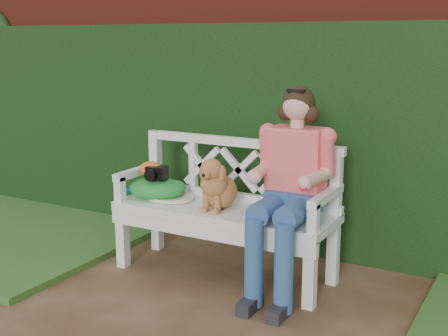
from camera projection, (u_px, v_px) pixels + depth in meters
The scene contains 9 objects.
brick_wall at pixel (306, 104), 4.57m from camera, with size 10.00×0.30×2.20m, color maroon.
ivy_hedge at pixel (295, 140), 4.44m from camera, with size 10.00×0.18×1.70m, color #1A3814.
garden_bench at pixel (224, 241), 4.06m from camera, with size 1.58×0.60×0.48m, color white, non-canonical shape.
seated_woman at pixel (293, 198), 3.72m from camera, with size 0.52×0.70×1.23m, color #CD395B, non-canonical shape.
dog at pixel (218, 182), 3.93m from camera, with size 0.24×0.33×0.36m, color brown, non-canonical shape.
tennis_racket at pixel (166, 196), 4.23m from camera, with size 0.70×0.29×0.03m, color white, non-canonical shape.
green_bag at pixel (157, 188), 4.23m from camera, with size 0.43×0.33×0.15m, color #2A8A2C, non-canonical shape.
camera_item at pixel (157, 173), 4.17m from camera, with size 0.14×0.10×0.09m, color black.
baseball_glove at pixel (151, 169), 4.23m from camera, with size 0.18×0.13×0.11m, color orange.
Camera 1 is at (1.66, -2.41, 1.59)m, focal length 48.00 mm.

